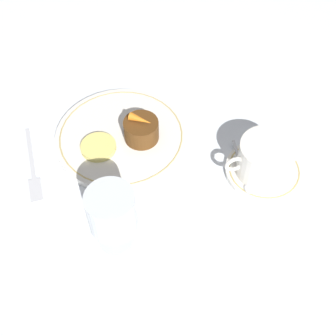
{
  "coord_description": "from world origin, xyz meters",
  "views": [
    {
      "loc": [
        0.05,
        0.53,
        0.69
      ],
      "look_at": [
        -0.08,
        0.06,
        0.04
      ],
      "focal_mm": 50.0,
      "sensor_mm": 36.0,
      "label": 1
    }
  ],
  "objects_px": {
    "coffee_cup": "(265,158)",
    "dinner_plate": "(121,137)",
    "wine_glass": "(112,213)",
    "fork": "(33,172)",
    "dessert_cake": "(141,130)"
  },
  "relations": [
    {
      "from": "wine_glass",
      "to": "dessert_cake",
      "type": "xyz_separation_m",
      "value": [
        -0.09,
        -0.19,
        -0.05
      ]
    },
    {
      "from": "wine_glass",
      "to": "dessert_cake",
      "type": "relative_size",
      "value": 1.96
    },
    {
      "from": "wine_glass",
      "to": "fork",
      "type": "xyz_separation_m",
      "value": [
        0.12,
        -0.17,
        -0.08
      ]
    },
    {
      "from": "coffee_cup",
      "to": "dessert_cake",
      "type": "bearing_deg",
      "value": -33.39
    },
    {
      "from": "coffee_cup",
      "to": "wine_glass",
      "type": "xyz_separation_m",
      "value": [
        0.28,
        0.07,
        0.04
      ]
    },
    {
      "from": "fork",
      "to": "dessert_cake",
      "type": "bearing_deg",
      "value": -174.66
    },
    {
      "from": "wine_glass",
      "to": "dessert_cake",
      "type": "distance_m",
      "value": 0.22
    },
    {
      "from": "dinner_plate",
      "to": "dessert_cake",
      "type": "height_order",
      "value": "dessert_cake"
    },
    {
      "from": "dinner_plate",
      "to": "fork",
      "type": "distance_m",
      "value": 0.18
    },
    {
      "from": "dinner_plate",
      "to": "dessert_cake",
      "type": "distance_m",
      "value": 0.05
    },
    {
      "from": "dinner_plate",
      "to": "wine_glass",
      "type": "xyz_separation_m",
      "value": [
        0.05,
        0.21,
        0.08
      ]
    },
    {
      "from": "coffee_cup",
      "to": "dinner_plate",
      "type": "bearing_deg",
      "value": -31.98
    },
    {
      "from": "coffee_cup",
      "to": "fork",
      "type": "height_order",
      "value": "coffee_cup"
    },
    {
      "from": "coffee_cup",
      "to": "dessert_cake",
      "type": "relative_size",
      "value": 1.9
    },
    {
      "from": "dinner_plate",
      "to": "dessert_cake",
      "type": "relative_size",
      "value": 3.85
    }
  ]
}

